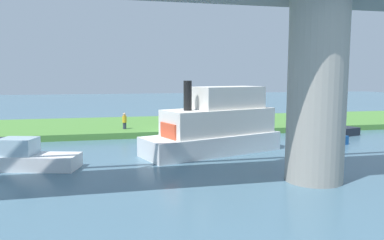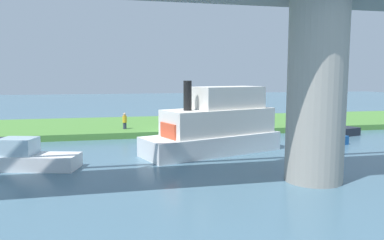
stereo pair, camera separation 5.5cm
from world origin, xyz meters
TOP-DOWN VIEW (x-y plane):
  - ground_plane at (0.00, 0.00)m, footprint 160.00×160.00m
  - grassy_bank at (0.00, -6.00)m, footprint 80.00×12.00m
  - bridge_pylon at (-3.95, 14.05)m, footprint 2.70×2.70m
  - person_on_bank at (4.27, -2.29)m, footprint 0.48×0.48m
  - mooring_post at (-8.20, -0.91)m, footprint 0.20×0.20m
  - riverboat_paddlewheel at (-1.29, 6.55)m, footprint 9.76×5.91m
  - houseboat_blue at (9.90, 8.57)m, footprint 5.34×3.06m
  - motorboat_white at (-12.82, 2.48)m, footprint 4.61×2.72m
  - pontoon_yellow at (-9.31, 5.98)m, footprint 4.37×2.54m

SIDE VIEW (x-z plane):
  - ground_plane at x=0.00m, z-range 0.00..0.00m
  - grassy_bank at x=0.00m, z-range 0.00..0.50m
  - pontoon_yellow at x=-9.31m, z-range -0.20..1.18m
  - motorboat_white at x=-12.82m, z-range -0.21..1.24m
  - houseboat_blue at x=9.90m, z-range -0.24..1.44m
  - mooring_post at x=-8.20m, z-range 0.50..1.27m
  - person_on_bank at x=4.27m, z-range 0.51..1.90m
  - riverboat_paddlewheel at x=-1.29m, z-range -0.61..4.12m
  - bridge_pylon at x=-3.95m, z-range 0.00..8.45m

